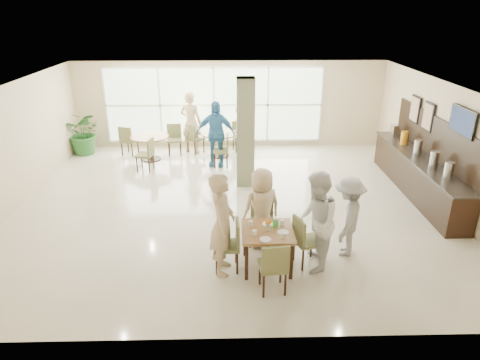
{
  "coord_description": "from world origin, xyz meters",
  "views": [
    {
      "loc": [
        -0.0,
        -9.31,
        4.46
      ],
      "look_at": [
        0.2,
        -1.2,
        1.1
      ],
      "focal_mm": 32.0,
      "sensor_mm": 36.0,
      "label": 1
    }
  ],
  "objects_px": {
    "potted_plant": "(84,133)",
    "adult_standing": "(191,123)",
    "round_table_right": "(219,138)",
    "teen_far": "(262,208)",
    "teen_left": "(222,224)",
    "round_table_left": "(150,141)",
    "teen_standing": "(348,217)",
    "buffet_counter": "(418,172)",
    "adult_b": "(243,128)",
    "adult_a": "(215,134)",
    "main_table": "(268,235)",
    "teen_right": "(316,222)"
  },
  "relations": [
    {
      "from": "main_table",
      "to": "potted_plant",
      "type": "bearing_deg",
      "value": 128.86
    },
    {
      "from": "teen_right",
      "to": "adult_a",
      "type": "distance_m",
      "value": 5.69
    },
    {
      "from": "teen_far",
      "to": "teen_right",
      "type": "distance_m",
      "value": 1.22
    },
    {
      "from": "buffet_counter",
      "to": "adult_standing",
      "type": "height_order",
      "value": "adult_standing"
    },
    {
      "from": "potted_plant",
      "to": "adult_a",
      "type": "distance_m",
      "value": 4.35
    },
    {
      "from": "potted_plant",
      "to": "teen_right",
      "type": "xyz_separation_m",
      "value": [
        6.08,
        -6.54,
        0.23
      ]
    },
    {
      "from": "teen_far",
      "to": "round_table_left",
      "type": "bearing_deg",
      "value": -81.33
    },
    {
      "from": "teen_right",
      "to": "adult_standing",
      "type": "distance_m",
      "value": 7.13
    },
    {
      "from": "buffet_counter",
      "to": "adult_b",
      "type": "height_order",
      "value": "buffet_counter"
    },
    {
      "from": "teen_standing",
      "to": "adult_a",
      "type": "height_order",
      "value": "adult_a"
    },
    {
      "from": "adult_a",
      "to": "teen_right",
      "type": "bearing_deg",
      "value": -63.5
    },
    {
      "from": "main_table",
      "to": "teen_far",
      "type": "height_order",
      "value": "teen_far"
    },
    {
      "from": "teen_far",
      "to": "adult_b",
      "type": "xyz_separation_m",
      "value": [
        -0.19,
        5.43,
        0.08
      ]
    },
    {
      "from": "main_table",
      "to": "adult_a",
      "type": "bearing_deg",
      "value": 101.31
    },
    {
      "from": "buffet_counter",
      "to": "adult_standing",
      "type": "bearing_deg",
      "value": 150.42
    },
    {
      "from": "potted_plant",
      "to": "adult_standing",
      "type": "distance_m",
      "value": 3.38
    },
    {
      "from": "potted_plant",
      "to": "teen_left",
      "type": "xyz_separation_m",
      "value": [
        4.44,
        -6.61,
        0.24
      ]
    },
    {
      "from": "teen_far",
      "to": "adult_a",
      "type": "distance_m",
      "value": 4.65
    },
    {
      "from": "teen_standing",
      "to": "adult_standing",
      "type": "xyz_separation_m",
      "value": [
        -3.41,
        6.13,
        0.2
      ]
    },
    {
      "from": "main_table",
      "to": "buffet_counter",
      "type": "relative_size",
      "value": 0.19
    },
    {
      "from": "round_table_right",
      "to": "teen_standing",
      "type": "relative_size",
      "value": 0.73
    },
    {
      "from": "teen_right",
      "to": "adult_b",
      "type": "relative_size",
      "value": 1.04
    },
    {
      "from": "adult_a",
      "to": "adult_b",
      "type": "relative_size",
      "value": 1.09
    },
    {
      "from": "round_table_left",
      "to": "adult_b",
      "type": "distance_m",
      "value": 2.87
    },
    {
      "from": "buffet_counter",
      "to": "teen_left",
      "type": "distance_m",
      "value": 5.87
    },
    {
      "from": "teen_right",
      "to": "adult_a",
      "type": "relative_size",
      "value": 0.96
    },
    {
      "from": "teen_left",
      "to": "adult_b",
      "type": "bearing_deg",
      "value": -1.54
    },
    {
      "from": "adult_b",
      "to": "teen_standing",
      "type": "bearing_deg",
      "value": 17.24
    },
    {
      "from": "round_table_right",
      "to": "adult_standing",
      "type": "height_order",
      "value": "adult_standing"
    },
    {
      "from": "adult_b",
      "to": "adult_standing",
      "type": "relative_size",
      "value": 0.9
    },
    {
      "from": "teen_left",
      "to": "teen_far",
      "type": "height_order",
      "value": "teen_left"
    },
    {
      "from": "round_table_left",
      "to": "teen_standing",
      "type": "distance_m",
      "value": 7.15
    },
    {
      "from": "buffet_counter",
      "to": "adult_b",
      "type": "relative_size",
      "value": 2.66
    },
    {
      "from": "main_table",
      "to": "round_table_right",
      "type": "relative_size",
      "value": 0.81
    },
    {
      "from": "teen_left",
      "to": "teen_standing",
      "type": "height_order",
      "value": "teen_left"
    },
    {
      "from": "teen_far",
      "to": "teen_standing",
      "type": "relative_size",
      "value": 1.02
    },
    {
      "from": "round_table_right",
      "to": "teen_far",
      "type": "relative_size",
      "value": 0.71
    },
    {
      "from": "potted_plant",
      "to": "adult_b",
      "type": "bearing_deg",
      "value": -3.14
    },
    {
      "from": "adult_standing",
      "to": "round_table_left",
      "type": "bearing_deg",
      "value": 50.21
    },
    {
      "from": "teen_left",
      "to": "main_table",
      "type": "bearing_deg",
      "value": -79.31
    },
    {
      "from": "teen_standing",
      "to": "buffet_counter",
      "type": "bearing_deg",
      "value": 161.35
    },
    {
      "from": "potted_plant",
      "to": "adult_a",
      "type": "relative_size",
      "value": 0.72
    },
    {
      "from": "main_table",
      "to": "buffet_counter",
      "type": "bearing_deg",
      "value": 38.33
    },
    {
      "from": "main_table",
      "to": "potted_plant",
      "type": "xyz_separation_m",
      "value": [
        -5.24,
        6.51,
        0.04
      ]
    },
    {
      "from": "round_table_left",
      "to": "potted_plant",
      "type": "distance_m",
      "value": 2.25
    },
    {
      "from": "teen_standing",
      "to": "adult_standing",
      "type": "relative_size",
      "value": 0.8
    },
    {
      "from": "adult_a",
      "to": "round_table_right",
      "type": "bearing_deg",
      "value": 91.07
    },
    {
      "from": "round_table_left",
      "to": "round_table_right",
      "type": "distance_m",
      "value": 2.12
    },
    {
      "from": "round_table_left",
      "to": "round_table_right",
      "type": "height_order",
      "value": "same"
    },
    {
      "from": "teen_right",
      "to": "teen_standing",
      "type": "bearing_deg",
      "value": 132.06
    }
  ]
}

